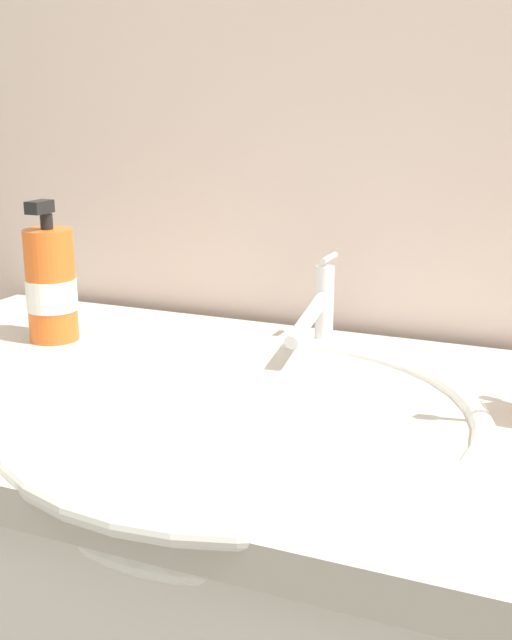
{
  "coord_description": "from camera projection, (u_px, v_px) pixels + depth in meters",
  "views": [
    {
      "loc": [
        0.27,
        -0.73,
        1.13
      ],
      "look_at": [
        -0.03,
        -0.02,
        0.92
      ],
      "focal_mm": 44.24,
      "sensor_mm": 36.0,
      "label": 1
    }
  ],
  "objects": [
    {
      "name": "soap_dispenser",
      "position": [
        51.0,
        286.0,
        1.03
      ],
      "size": [
        0.07,
        0.07,
        0.19
      ],
      "color": "orange",
      "rests_on": "vanity_counter"
    },
    {
      "name": "sink_basin",
      "position": [
        245.0,
        448.0,
        0.81
      ],
      "size": [
        0.5,
        0.5,
        0.11
      ],
      "color": "white",
      "rests_on": "vanity_counter"
    },
    {
      "name": "tiled_wall_back",
      "position": [
        381.0,
        48.0,
        1.01
      ],
      "size": [
        2.37,
        0.04,
        2.4
      ],
      "primitive_type": "cube",
      "color": "beige",
      "rests_on": "ground"
    },
    {
      "name": "faucet",
      "position": [
        319.0,
        309.0,
        0.99
      ],
      "size": [
        0.02,
        0.16,
        0.12
      ],
      "color": "silver",
      "rests_on": "sink_basin"
    }
  ]
}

